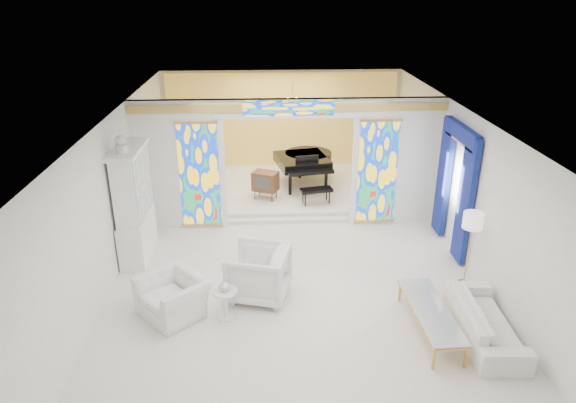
{
  "coord_description": "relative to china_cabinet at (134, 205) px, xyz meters",
  "views": [
    {
      "loc": [
        -0.58,
        -9.08,
        5.3
      ],
      "look_at": [
        -0.11,
        0.2,
        1.34
      ],
      "focal_mm": 32.0,
      "sensor_mm": 36.0,
      "label": 1
    }
  ],
  "objects": [
    {
      "name": "floor",
      "position": [
        3.22,
        -0.6,
        -1.17
      ],
      "size": [
        12.0,
        12.0,
        0.0
      ],
      "primitive_type": "plane",
      "color": "white",
      "rests_on": "ground"
    },
    {
      "name": "ceiling",
      "position": [
        3.22,
        -0.6,
        1.83
      ],
      "size": [
        7.0,
        12.0,
        0.02
      ],
      "primitive_type": "cube",
      "color": "white",
      "rests_on": "wall_back"
    },
    {
      "name": "wall_back",
      "position": [
        3.22,
        5.4,
        0.33
      ],
      "size": [
        7.0,
        0.02,
        3.0
      ],
      "primitive_type": "cube",
      "color": "white",
      "rests_on": "floor"
    },
    {
      "name": "wall_left",
      "position": [
        -0.28,
        -0.6,
        0.33
      ],
      "size": [
        0.02,
        12.0,
        3.0
      ],
      "primitive_type": "cube",
      "color": "white",
      "rests_on": "floor"
    },
    {
      "name": "wall_right",
      "position": [
        6.72,
        -0.6,
        0.33
      ],
      "size": [
        0.02,
        12.0,
        3.0
      ],
      "primitive_type": "cube",
      "color": "white",
      "rests_on": "floor"
    },
    {
      "name": "partition_wall",
      "position": [
        3.22,
        1.4,
        0.48
      ],
      "size": [
        7.0,
        0.22,
        3.0
      ],
      "color": "white",
      "rests_on": "floor"
    },
    {
      "name": "stained_glass_left",
      "position": [
        1.19,
        1.29,
        0.13
      ],
      "size": [
        0.9,
        0.04,
        2.4
      ],
      "primitive_type": "cube",
      "color": "gold",
      "rests_on": "partition_wall"
    },
    {
      "name": "stained_glass_right",
      "position": [
        5.25,
        1.29,
        0.13
      ],
      "size": [
        0.9,
        0.04,
        2.4
      ],
      "primitive_type": "cube",
      "color": "gold",
      "rests_on": "partition_wall"
    },
    {
      "name": "stained_glass_transom",
      "position": [
        3.22,
        1.29,
        1.65
      ],
      "size": [
        2.0,
        0.04,
        0.34
      ],
      "primitive_type": "cube",
      "color": "gold",
      "rests_on": "partition_wall"
    },
    {
      "name": "alcove_platform",
      "position": [
        3.22,
        3.5,
        -1.08
      ],
      "size": [
        6.8,
        3.8,
        0.18
      ],
      "primitive_type": "cube",
      "color": "white",
      "rests_on": "floor"
    },
    {
      "name": "gold_curtain_back",
      "position": [
        3.22,
        5.28,
        0.33
      ],
      "size": [
        6.7,
        0.1,
        2.9
      ],
      "primitive_type": "cube",
      "color": "gold",
      "rests_on": "wall_back"
    },
    {
      "name": "chandelier",
      "position": [
        3.42,
        3.4,
        1.38
      ],
      "size": [
        0.48,
        0.48,
        0.3
      ],
      "primitive_type": "cylinder",
      "color": "gold",
      "rests_on": "ceiling"
    },
    {
      "name": "blue_drapes",
      "position": [
        6.62,
        0.1,
        0.41
      ],
      "size": [
        0.14,
        1.85,
        2.65
      ],
      "color": "navy",
      "rests_on": "wall_right"
    },
    {
      "name": "china_cabinet",
      "position": [
        0.0,
        0.0,
        0.0
      ],
      "size": [
        0.56,
        1.46,
        2.72
      ],
      "color": "white",
      "rests_on": "floor"
    },
    {
      "name": "armchair_left",
      "position": [
        1.03,
        -2.13,
        -0.82
      ],
      "size": [
        1.42,
        1.43,
        0.7
      ],
      "primitive_type": "imported",
      "rotation": [
        0.0,
        0.0,
        -0.84
      ],
      "color": "silver",
      "rests_on": "floor"
    },
    {
      "name": "armchair_right",
      "position": [
        2.51,
        -1.64,
        -0.69
      ],
      "size": [
        1.28,
        1.26,
        0.96
      ],
      "primitive_type": "imported",
      "rotation": [
        0.0,
        0.0,
        -1.82
      ],
      "color": "white",
      "rests_on": "floor"
    },
    {
      "name": "sofa",
      "position": [
        6.17,
        -3.0,
        -0.87
      ],
      "size": [
        0.91,
        2.07,
        0.59
      ],
      "primitive_type": "imported",
      "rotation": [
        0.0,
        0.0,
        1.51
      ],
      "color": "white",
      "rests_on": "floor"
    },
    {
      "name": "side_table",
      "position": [
        1.94,
        -2.28,
        -0.82
      ],
      "size": [
        0.47,
        0.47,
        0.54
      ],
      "rotation": [
        0.0,
        0.0,
        0.1
      ],
      "color": "white",
      "rests_on": "floor"
    },
    {
      "name": "vase",
      "position": [
        1.94,
        -2.28,
        -0.52
      ],
      "size": [
        0.26,
        0.26,
        0.21
      ],
      "primitive_type": "imported",
      "rotation": [
        0.0,
        0.0,
        0.36
      ],
      "color": "silver",
      "rests_on": "side_table"
    },
    {
      "name": "coffee_table",
      "position": [
        5.32,
        -2.84,
        -0.78
      ],
      "size": [
        0.65,
        1.93,
        0.43
      ],
      "rotation": [
        0.0,
        0.0,
        0.03
      ],
      "color": "silver",
      "rests_on": "floor"
    },
    {
      "name": "floor_lamp",
      "position": [
        6.42,
        -1.45,
        0.1
      ],
      "size": [
        0.48,
        0.48,
        1.49
      ],
      "rotation": [
        0.0,
        0.0,
        -0.4
      ],
      "color": "gold",
      "rests_on": "floor"
    },
    {
      "name": "grand_piano",
      "position": [
        3.79,
        3.61,
        -0.32
      ],
      "size": [
        1.74,
        2.67,
        0.99
      ],
      "rotation": [
        0.0,
        0.0,
        0.19
      ],
      "color": "black",
      "rests_on": "alcove_platform"
    },
    {
      "name": "tv_console",
      "position": [
        2.68,
        2.58,
        -0.52
      ],
      "size": [
        0.73,
        0.63,
        0.72
      ],
      "rotation": [
        0.0,
        0.0,
        -0.42
      ],
      "color": "brown",
      "rests_on": "alcove_platform"
    }
  ]
}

